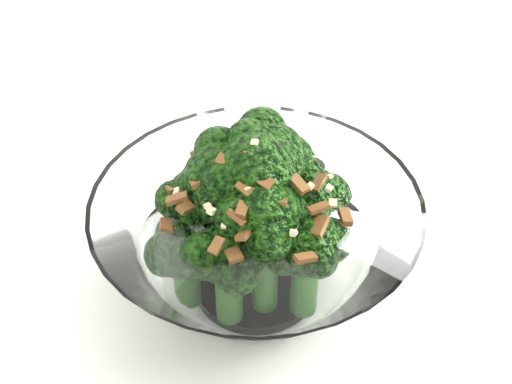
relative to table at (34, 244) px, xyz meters
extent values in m
cube|color=white|center=(0.00, 0.00, 0.05)|extent=(1.40, 1.15, 0.04)
cylinder|color=white|center=(0.40, 0.50, -0.33)|extent=(0.04, 0.04, 0.71)
cylinder|color=white|center=(0.17, -0.15, 0.07)|extent=(0.09, 0.09, 0.01)
cylinder|color=#225516|center=(0.12, -0.16, 0.10)|extent=(0.02, 0.02, 0.04)
sphere|color=#1D4F0E|center=(0.12, -0.16, 0.13)|extent=(0.04, 0.04, 0.04)
cylinder|color=#225516|center=(0.20, -0.19, 0.11)|extent=(0.02, 0.02, 0.05)
sphere|color=#1D4F0E|center=(0.20, -0.19, 0.14)|extent=(0.04, 0.04, 0.04)
cylinder|color=#225516|center=(0.22, -0.12, 0.10)|extent=(0.02, 0.02, 0.04)
sphere|color=#1D4F0E|center=(0.22, -0.12, 0.13)|extent=(0.04, 0.04, 0.04)
cylinder|color=#225516|center=(0.15, -0.14, 0.12)|extent=(0.02, 0.02, 0.08)
sphere|color=#1D4F0E|center=(0.15, -0.14, 0.17)|extent=(0.05, 0.05, 0.05)
cylinder|color=#225516|center=(0.13, -0.14, 0.11)|extent=(0.02, 0.02, 0.06)
sphere|color=#1D4F0E|center=(0.13, -0.14, 0.15)|extent=(0.05, 0.05, 0.05)
cylinder|color=#225516|center=(0.21, -0.15, 0.11)|extent=(0.02, 0.02, 0.06)
sphere|color=#1D4F0E|center=(0.21, -0.15, 0.15)|extent=(0.04, 0.04, 0.04)
cylinder|color=#225516|center=(0.17, -0.18, 0.12)|extent=(0.02, 0.02, 0.07)
sphere|color=#1D4F0E|center=(0.17, -0.18, 0.16)|extent=(0.05, 0.05, 0.05)
cylinder|color=#225516|center=(0.19, -0.13, 0.12)|extent=(0.02, 0.02, 0.08)
sphere|color=#1D4F0E|center=(0.19, -0.13, 0.17)|extent=(0.05, 0.05, 0.05)
cylinder|color=#225516|center=(0.18, -0.11, 0.10)|extent=(0.02, 0.02, 0.04)
sphere|color=#1D4F0E|center=(0.18, -0.11, 0.13)|extent=(0.04, 0.04, 0.04)
cylinder|color=#225516|center=(0.17, -0.15, 0.12)|extent=(0.02, 0.02, 0.09)
sphere|color=#1D4F0E|center=(0.17, -0.15, 0.18)|extent=(0.05, 0.05, 0.05)
cylinder|color=#225516|center=(0.14, -0.18, 0.10)|extent=(0.02, 0.02, 0.05)
sphere|color=#1D4F0E|center=(0.14, -0.18, 0.14)|extent=(0.04, 0.04, 0.04)
cube|color=brown|center=(0.20, -0.10, 0.16)|extent=(0.01, 0.01, 0.01)
cube|color=brown|center=(0.19, -0.10, 0.16)|extent=(0.02, 0.01, 0.01)
cube|color=brown|center=(0.15, -0.19, 0.18)|extent=(0.01, 0.01, 0.00)
cube|color=brown|center=(0.21, -0.11, 0.16)|extent=(0.01, 0.01, 0.01)
cube|color=brown|center=(0.18, -0.14, 0.19)|extent=(0.02, 0.01, 0.01)
cube|color=brown|center=(0.15, -0.16, 0.19)|extent=(0.01, 0.01, 0.01)
cube|color=brown|center=(0.11, -0.17, 0.16)|extent=(0.01, 0.01, 0.01)
cube|color=brown|center=(0.14, -0.14, 0.18)|extent=(0.01, 0.01, 0.00)
cube|color=brown|center=(0.17, -0.20, 0.17)|extent=(0.02, 0.01, 0.01)
cube|color=brown|center=(0.20, -0.10, 0.16)|extent=(0.01, 0.02, 0.01)
cube|color=brown|center=(0.12, -0.14, 0.16)|extent=(0.01, 0.01, 0.01)
cube|color=brown|center=(0.19, -0.11, 0.17)|extent=(0.01, 0.02, 0.01)
cube|color=brown|center=(0.14, -0.11, 0.17)|extent=(0.01, 0.01, 0.00)
cube|color=brown|center=(0.14, -0.20, 0.16)|extent=(0.01, 0.01, 0.01)
cube|color=brown|center=(0.21, -0.17, 0.17)|extent=(0.01, 0.02, 0.01)
cube|color=brown|center=(0.14, -0.14, 0.18)|extent=(0.01, 0.01, 0.01)
cube|color=brown|center=(0.19, -0.17, 0.18)|extent=(0.01, 0.02, 0.01)
cube|color=brown|center=(0.15, -0.20, 0.17)|extent=(0.01, 0.02, 0.01)
cube|color=brown|center=(0.17, -0.18, 0.19)|extent=(0.01, 0.01, 0.01)
cube|color=brown|center=(0.19, -0.21, 0.16)|extent=(0.02, 0.01, 0.01)
cube|color=brown|center=(0.18, -0.16, 0.20)|extent=(0.01, 0.01, 0.01)
cube|color=brown|center=(0.13, -0.15, 0.18)|extent=(0.01, 0.01, 0.01)
cube|color=brown|center=(0.15, -0.20, 0.16)|extent=(0.01, 0.01, 0.00)
cube|color=brown|center=(0.15, -0.19, 0.18)|extent=(0.01, 0.02, 0.01)
cube|color=brown|center=(0.16, -0.18, 0.19)|extent=(0.02, 0.02, 0.01)
cube|color=brown|center=(0.19, -0.13, 0.18)|extent=(0.02, 0.02, 0.01)
cube|color=brown|center=(0.14, -0.11, 0.17)|extent=(0.01, 0.01, 0.01)
cube|color=brown|center=(0.22, -0.18, 0.16)|extent=(0.01, 0.02, 0.01)
cube|color=brown|center=(0.21, -0.12, 0.16)|extent=(0.01, 0.02, 0.01)
cube|color=brown|center=(0.19, -0.11, 0.17)|extent=(0.01, 0.02, 0.01)
cube|color=brown|center=(0.14, -0.12, 0.17)|extent=(0.01, 0.01, 0.01)
cube|color=brown|center=(0.14, -0.11, 0.16)|extent=(0.01, 0.01, 0.01)
cube|color=brown|center=(0.12, -0.16, 0.17)|extent=(0.02, 0.01, 0.01)
cube|color=brown|center=(0.12, -0.17, 0.17)|extent=(0.01, 0.01, 0.01)
cube|color=brown|center=(0.19, -0.13, 0.18)|extent=(0.02, 0.01, 0.01)
cube|color=brown|center=(0.20, -0.19, 0.17)|extent=(0.01, 0.01, 0.00)
cube|color=brown|center=(0.16, -0.15, 0.20)|extent=(0.01, 0.02, 0.01)
cube|color=brown|center=(0.18, -0.19, 0.18)|extent=(0.01, 0.02, 0.01)
cube|color=brown|center=(0.17, -0.10, 0.16)|extent=(0.02, 0.01, 0.01)
cube|color=brown|center=(0.20, -0.20, 0.16)|extent=(0.02, 0.02, 0.01)
cube|color=beige|center=(0.18, -0.17, 0.19)|extent=(0.01, 0.01, 0.00)
cube|color=beige|center=(0.12, -0.15, 0.17)|extent=(0.00, 0.00, 0.00)
cube|color=beige|center=(0.17, -0.15, 0.20)|extent=(0.00, 0.01, 0.00)
cube|color=beige|center=(0.16, -0.14, 0.19)|extent=(0.01, 0.01, 0.00)
cube|color=beige|center=(0.14, -0.13, 0.17)|extent=(0.01, 0.01, 0.01)
cube|color=beige|center=(0.14, -0.16, 0.19)|extent=(0.01, 0.01, 0.00)
cube|color=beige|center=(0.14, -0.18, 0.17)|extent=(0.01, 0.01, 0.00)
cube|color=beige|center=(0.20, -0.17, 0.18)|extent=(0.01, 0.01, 0.01)
cube|color=beige|center=(0.18, -0.20, 0.17)|extent=(0.01, 0.01, 0.00)
cube|color=beige|center=(0.17, -0.18, 0.18)|extent=(0.01, 0.01, 0.01)
cube|color=beige|center=(0.14, -0.19, 0.17)|extent=(0.00, 0.00, 0.00)
cube|color=beige|center=(0.22, -0.16, 0.17)|extent=(0.00, 0.00, 0.00)
cube|color=beige|center=(0.16, -0.15, 0.19)|extent=(0.00, 0.01, 0.00)
cube|color=beige|center=(0.18, -0.14, 0.19)|extent=(0.01, 0.01, 0.01)
cube|color=beige|center=(0.17, -0.15, 0.20)|extent=(0.00, 0.00, 0.00)
cube|color=beige|center=(0.16, -0.16, 0.20)|extent=(0.01, 0.01, 0.01)
cube|color=beige|center=(0.21, -0.18, 0.17)|extent=(0.01, 0.01, 0.01)
cube|color=beige|center=(0.22, -0.13, 0.17)|extent=(0.01, 0.01, 0.00)
cube|color=beige|center=(0.18, -0.20, 0.17)|extent=(0.01, 0.01, 0.00)
cube|color=beige|center=(0.13, -0.18, 0.18)|extent=(0.01, 0.01, 0.00)
cube|color=beige|center=(0.15, -0.13, 0.19)|extent=(0.01, 0.01, 0.00)
cube|color=beige|center=(0.17, -0.16, 0.21)|extent=(0.01, 0.01, 0.01)
cube|color=beige|center=(0.21, -0.11, 0.17)|extent=(0.01, 0.01, 0.00)
cube|color=beige|center=(0.15, -0.16, 0.19)|extent=(0.00, 0.01, 0.00)
cube|color=beige|center=(0.18, -0.16, 0.20)|extent=(0.01, 0.01, 0.01)
cube|color=beige|center=(0.17, -0.16, 0.20)|extent=(0.00, 0.00, 0.00)
cube|color=beige|center=(0.18, -0.17, 0.19)|extent=(0.00, 0.00, 0.00)
cube|color=beige|center=(0.21, -0.17, 0.17)|extent=(0.01, 0.01, 0.00)
cube|color=beige|center=(0.12, -0.15, 0.17)|extent=(0.01, 0.01, 0.01)
cube|color=beige|center=(0.16, -0.18, 0.19)|extent=(0.01, 0.01, 0.00)
camera|label=1|loc=(0.09, -0.53, 0.50)|focal=55.00mm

